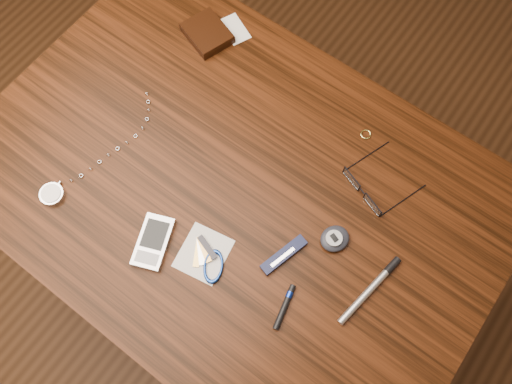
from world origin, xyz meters
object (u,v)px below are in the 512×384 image
Objects in this scene: pocket_watch at (56,191)px; pda_phone at (153,242)px; pedometer at (335,239)px; pocket_knife at (284,255)px; wallet_and_card at (208,33)px; desk at (236,202)px; silver_pen at (374,285)px; eyeglasses at (365,190)px; notepad_keys at (208,260)px.

pocket_watch is 2.65× the size of pda_phone.
pedometer is 0.10m from pocket_knife.
desk is at bearing -43.68° from wallet_and_card.
pedometer is 0.70× the size of pocket_knife.
pda_phone is at bearing -154.81° from silver_pen.
pocket_watch is (-0.01, -0.45, -0.00)m from wallet_and_card.
desk is 14.87× the size of pedometer.
pda_phone reaches higher than silver_pen.
pedometer is (0.26, 0.20, 0.00)m from pda_phone.
silver_pen is (0.11, -0.14, -0.00)m from eyeglasses.
wallet_and_card is 2.02× the size of pedometer.
silver_pen reaches higher than notepad_keys.
pocket_watch is at bearing -153.83° from pedometer.
pocket_knife is at bearing -126.16° from pedometer.
wallet_and_card is at bearing 166.98° from eyeglasses.
pocket_knife reaches higher than notepad_keys.
pedometer is 0.43× the size of silver_pen.
desk is 0.33m from silver_pen.
eyeglasses is at bearing 93.26° from pedometer.
pedometer is at bearing 5.57° from desk.
pda_phone reaches higher than notepad_keys.
wallet_and_card is (-0.25, 0.24, 0.11)m from desk.
pda_phone is 0.40m from silver_pen.
silver_pen is at bearing 25.19° from pda_phone.
wallet_and_card is at bearing 115.98° from pda_phone.
pda_phone is at bearing -149.39° from pocket_knife.
pocket_watch is (-0.26, -0.21, 0.11)m from desk.
wallet_and_card is 0.87× the size of silver_pen.
eyeglasses is 0.31m from notepad_keys.
notepad_keys is 1.17× the size of pocket_knife.
silver_pen is (0.16, 0.05, 0.00)m from pocket_knife.
desk is 0.20m from pocket_knife.
silver_pen is (0.26, 0.14, 0.00)m from notepad_keys.
wallet_and_card is at bearing 154.92° from pedometer.
pedometer is at bearing 37.31° from pda_phone.
eyeglasses is (0.45, -0.11, 0.00)m from wallet_and_card.
wallet_and_card is 0.45m from pocket_watch.
pocket_watch is at bearing -91.17° from wallet_and_card.
notepad_keys is (0.05, -0.14, 0.11)m from desk.
pedometer reaches higher than pda_phone.
wallet_and_card is 0.46m from pda_phone.
wallet_and_card is 0.61m from silver_pen.
pedometer reaches higher than pocket_watch.
pda_phone is (-0.25, -0.31, -0.00)m from eyeglasses.
pedometer is at bearing 164.56° from silver_pen.
wallet_and_card is 0.48m from notepad_keys.
wallet_and_card is 1.42× the size of pocket_knife.
eyeglasses is 0.11m from pedometer.
pedometer is at bearing 53.84° from pocket_knife.
eyeglasses is at bearing 74.96° from pocket_knife.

